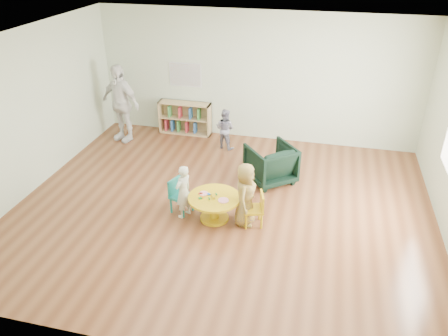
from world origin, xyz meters
The scene contains 11 objects.
room centered at (0.01, 0.00, 1.89)m, with size 7.10×7.00×2.80m.
activity_table centered at (-0.06, -0.37, 0.29)m, with size 0.85×0.85×0.47m.
kid_chair_left centered at (-0.68, -0.27, 0.32)m, with size 0.41×0.41×0.60m.
kid_chair_right centered at (0.62, -0.35, 0.31)m, with size 0.38×0.38×0.57m.
bookshelf centered at (-1.61, 2.86, 0.37)m, with size 1.20×0.30×0.75m.
alphabet_poster centered at (-1.60, 2.98, 1.35)m, with size 0.74×0.01×0.54m.
armchair centered at (0.64, 1.09, 0.36)m, with size 0.78×0.80×0.73m, color black.
child_left centered at (-0.57, -0.40, 0.46)m, with size 0.34×0.22×0.93m, color silver.
child_right centered at (0.45, -0.35, 0.53)m, with size 0.52×0.34×1.07m, color yellow.
toddler centered at (-0.52, 2.29, 0.44)m, with size 0.43×0.34×0.89m, color #1A1B41.
adult_caretaker centered at (-2.85, 2.19, 0.86)m, with size 1.01×0.42×1.72m, color white.
Camera 1 is at (1.49, -6.07, 4.17)m, focal length 35.00 mm.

